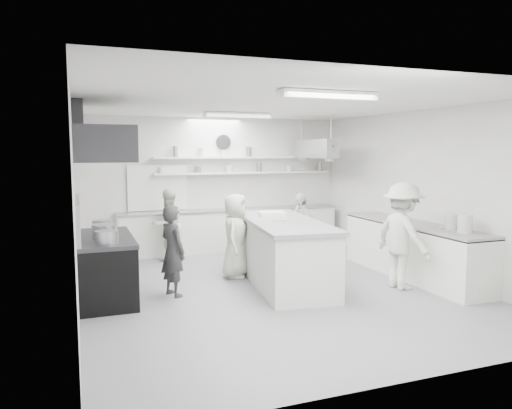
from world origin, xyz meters
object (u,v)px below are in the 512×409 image
object	(u,v)px
right_counter	(413,251)
cook_back	(168,225)
prep_island	(283,253)
stove	(106,269)
back_counter	(231,230)
cook_stove	(173,251)

from	to	relation	value
right_counter	cook_back	bearing A→B (deg)	143.86
right_counter	prep_island	size ratio (longest dim) A/B	1.17
stove	cook_back	xyz separation A→B (m)	(1.36, 2.24, 0.29)
back_counter	cook_back	distance (m)	1.66
prep_island	cook_stove	size ratio (longest dim) A/B	1.99
right_counter	back_counter	bearing A→B (deg)	124.65
stove	prep_island	bearing A→B (deg)	-3.23
stove	cook_stove	world-z (taller)	cook_stove
back_counter	cook_stove	world-z (taller)	cook_stove
back_counter	prep_island	bearing A→B (deg)	-90.23
stove	back_counter	size ratio (longest dim) A/B	0.36
right_counter	cook_back	size ratio (longest dim) A/B	2.23
back_counter	cook_stove	size ratio (longest dim) A/B	3.52
prep_island	cook_back	size ratio (longest dim) A/B	1.91
right_counter	cook_back	xyz separation A→B (m)	(-3.89, 2.84, 0.27)
prep_island	cook_back	bearing A→B (deg)	129.26
stove	cook_back	distance (m)	2.64
right_counter	cook_stove	world-z (taller)	cook_stove
stove	cook_back	size ratio (longest dim) A/B	1.22
stove	prep_island	distance (m)	2.89
back_counter	cook_back	world-z (taller)	cook_back
back_counter	cook_stove	bearing A→B (deg)	-122.08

